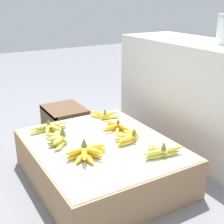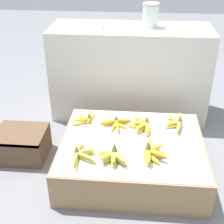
{
  "view_description": "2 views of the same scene",
  "coord_description": "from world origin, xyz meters",
  "px_view_note": "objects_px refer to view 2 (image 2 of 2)",
  "views": [
    {
      "loc": [
        1.47,
        -0.8,
        1.06
      ],
      "look_at": [
        -0.07,
        0.12,
        0.4
      ],
      "focal_mm": 50.0,
      "sensor_mm": 36.0,
      "label": 1
    },
    {
      "loc": [
        0.01,
        -1.69,
        1.44
      ],
      "look_at": [
        -0.14,
        0.06,
        0.43
      ],
      "focal_mm": 50.0,
      "sensor_mm": 36.0,
      "label": 2
    }
  ],
  "objects_px": {
    "wooden_crate": "(22,144)",
    "banana_bunch_front_midleft": "(113,156)",
    "banana_bunch_middle_left": "(86,119)",
    "foam_tray_white": "(90,26)",
    "banana_bunch_front_left": "(81,154)",
    "banana_bunch_middle_right": "(177,123)",
    "banana_bunch_middle_midleft": "(116,123)",
    "banana_bunch_front_midright": "(151,152)",
    "banana_bunch_middle_midright": "(142,125)",
    "glass_jar": "(151,15)"
  },
  "relations": [
    {
      "from": "banana_bunch_middle_left",
      "to": "banana_bunch_middle_midright",
      "type": "xyz_separation_m",
      "value": [
        0.41,
        -0.06,
        0.01
      ]
    },
    {
      "from": "banana_bunch_middle_left",
      "to": "glass_jar",
      "type": "xyz_separation_m",
      "value": [
        0.44,
        0.65,
        0.6
      ]
    },
    {
      "from": "banana_bunch_middle_midleft",
      "to": "banana_bunch_middle_right",
      "type": "bearing_deg",
      "value": 4.32
    },
    {
      "from": "foam_tray_white",
      "to": "wooden_crate",
      "type": "bearing_deg",
      "value": -119.88
    },
    {
      "from": "banana_bunch_front_midright",
      "to": "banana_bunch_middle_left",
      "type": "height_order",
      "value": "banana_bunch_front_midright"
    },
    {
      "from": "banana_bunch_front_midright",
      "to": "banana_bunch_middle_midleft",
      "type": "xyz_separation_m",
      "value": [
        -0.24,
        0.33,
        -0.01
      ]
    },
    {
      "from": "banana_bunch_front_midleft",
      "to": "glass_jar",
      "type": "relative_size",
      "value": 1.02
    },
    {
      "from": "wooden_crate",
      "to": "banana_bunch_middle_right",
      "type": "xyz_separation_m",
      "value": [
        1.11,
        0.12,
        0.17
      ]
    },
    {
      "from": "banana_bunch_middle_left",
      "to": "foam_tray_white",
      "type": "relative_size",
      "value": 0.86
    },
    {
      "from": "banana_bunch_middle_left",
      "to": "banana_bunch_front_midright",
      "type": "bearing_deg",
      "value": -38.68
    },
    {
      "from": "banana_bunch_front_midleft",
      "to": "banana_bunch_middle_midright",
      "type": "xyz_separation_m",
      "value": [
        0.18,
        0.38,
        -0.01
      ]
    },
    {
      "from": "wooden_crate",
      "to": "glass_jar",
      "type": "height_order",
      "value": "glass_jar"
    },
    {
      "from": "banana_bunch_front_left",
      "to": "banana_bunch_middle_midright",
      "type": "height_order",
      "value": "banana_bunch_middle_midright"
    },
    {
      "from": "wooden_crate",
      "to": "banana_bunch_front_midleft",
      "type": "distance_m",
      "value": 0.78
    },
    {
      "from": "banana_bunch_middle_midright",
      "to": "banana_bunch_middle_right",
      "type": "bearing_deg",
      "value": 12.38
    },
    {
      "from": "glass_jar",
      "to": "banana_bunch_middle_midleft",
      "type": "bearing_deg",
      "value": -107.62
    },
    {
      "from": "banana_bunch_middle_midright",
      "to": "banana_bunch_front_midleft",
      "type": "bearing_deg",
      "value": -114.9
    },
    {
      "from": "banana_bunch_front_midright",
      "to": "glass_jar",
      "type": "height_order",
      "value": "glass_jar"
    },
    {
      "from": "banana_bunch_front_left",
      "to": "banana_bunch_middle_right",
      "type": "xyz_separation_m",
      "value": [
        0.61,
        0.42,
        0.0
      ]
    },
    {
      "from": "banana_bunch_middle_midright",
      "to": "foam_tray_white",
      "type": "distance_m",
      "value": 0.95
    },
    {
      "from": "banana_bunch_middle_left",
      "to": "banana_bunch_middle_midright",
      "type": "height_order",
      "value": "banana_bunch_middle_midright"
    },
    {
      "from": "banana_bunch_middle_left",
      "to": "banana_bunch_middle_midleft",
      "type": "height_order",
      "value": "banana_bunch_middle_midleft"
    },
    {
      "from": "banana_bunch_front_left",
      "to": "foam_tray_white",
      "type": "distance_m",
      "value": 1.15
    },
    {
      "from": "banana_bunch_middle_left",
      "to": "banana_bunch_middle_midleft",
      "type": "distance_m",
      "value": 0.23
    },
    {
      "from": "wooden_crate",
      "to": "banana_bunch_front_left",
      "type": "relative_size",
      "value": 1.3
    },
    {
      "from": "banana_bunch_front_left",
      "to": "banana_bunch_middle_left",
      "type": "distance_m",
      "value": 0.43
    },
    {
      "from": "banana_bunch_front_midright",
      "to": "banana_bunch_middle_left",
      "type": "distance_m",
      "value": 0.59
    },
    {
      "from": "banana_bunch_middle_midleft",
      "to": "banana_bunch_middle_right",
      "type": "xyz_separation_m",
      "value": [
        0.43,
        0.03,
        0.01
      ]
    },
    {
      "from": "banana_bunch_middle_left",
      "to": "foam_tray_white",
      "type": "bearing_deg",
      "value": 93.55
    },
    {
      "from": "banana_bunch_front_midright",
      "to": "glass_jar",
      "type": "distance_m",
      "value": 1.18
    },
    {
      "from": "banana_bunch_middle_midright",
      "to": "banana_bunch_middle_midleft",
      "type": "bearing_deg",
      "value": 173.4
    },
    {
      "from": "banana_bunch_front_left",
      "to": "glass_jar",
      "type": "height_order",
      "value": "glass_jar"
    },
    {
      "from": "banana_bunch_front_midright",
      "to": "banana_bunch_front_midleft",
      "type": "bearing_deg",
      "value": -163.98
    },
    {
      "from": "banana_bunch_front_midright",
      "to": "banana_bunch_middle_midleft",
      "type": "relative_size",
      "value": 1.06
    },
    {
      "from": "banana_bunch_middle_right",
      "to": "banana_bunch_middle_left",
      "type": "bearing_deg",
      "value": 179.37
    },
    {
      "from": "wooden_crate",
      "to": "foam_tray_white",
      "type": "relative_size",
      "value": 1.66
    },
    {
      "from": "banana_bunch_front_midleft",
      "to": "banana_bunch_front_midright",
      "type": "bearing_deg",
      "value": 16.02
    },
    {
      "from": "wooden_crate",
      "to": "banana_bunch_front_midleft",
      "type": "relative_size",
      "value": 1.87
    },
    {
      "from": "banana_bunch_front_left",
      "to": "banana_bunch_middle_right",
      "type": "relative_size",
      "value": 1.11
    },
    {
      "from": "banana_bunch_front_left",
      "to": "foam_tray_white",
      "type": "xyz_separation_m",
      "value": [
        -0.07,
        1.03,
        0.51
      ]
    },
    {
      "from": "banana_bunch_front_midright",
      "to": "banana_bunch_front_left",
      "type": "bearing_deg",
      "value": -172.99
    },
    {
      "from": "banana_bunch_front_midleft",
      "to": "banana_bunch_middle_midright",
      "type": "distance_m",
      "value": 0.42
    },
    {
      "from": "banana_bunch_front_left",
      "to": "banana_bunch_middle_right",
      "type": "height_order",
      "value": "banana_bunch_middle_right"
    },
    {
      "from": "banana_bunch_middle_left",
      "to": "banana_bunch_middle_right",
      "type": "bearing_deg",
      "value": -0.63
    },
    {
      "from": "wooden_crate",
      "to": "banana_bunch_middle_right",
      "type": "height_order",
      "value": "banana_bunch_middle_right"
    },
    {
      "from": "banana_bunch_middle_left",
      "to": "banana_bunch_middle_midleft",
      "type": "relative_size",
      "value": 0.78
    },
    {
      "from": "banana_bunch_front_midleft",
      "to": "wooden_crate",
      "type": "bearing_deg",
      "value": 155.7
    },
    {
      "from": "banana_bunch_front_left",
      "to": "foam_tray_white",
      "type": "bearing_deg",
      "value": 94.15
    },
    {
      "from": "banana_bunch_middle_midleft",
      "to": "banana_bunch_middle_right",
      "type": "relative_size",
      "value": 0.96
    },
    {
      "from": "glass_jar",
      "to": "foam_tray_white",
      "type": "bearing_deg",
      "value": -175.47
    }
  ]
}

